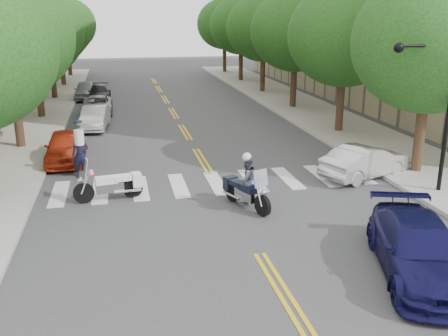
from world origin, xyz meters
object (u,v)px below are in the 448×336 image
object	(u,v)px
motorcycle_police	(245,183)
sedan_blue	(419,249)
motorcycle_parked	(114,185)
convertible	(365,161)
officer_standing	(81,155)

from	to	relation	value
motorcycle_police	sedan_blue	bearing A→B (deg)	97.54
motorcycle_parked	convertible	xyz separation A→B (m)	(10.43, 0.50, 0.12)
motorcycle_police	convertible	world-z (taller)	motorcycle_police
convertible	motorcycle_parked	bearing A→B (deg)	69.89
motorcycle_police	motorcycle_parked	distance (m)	4.94
motorcycle_police	motorcycle_parked	size ratio (longest dim) A/B	0.94
sedan_blue	motorcycle_police	bearing A→B (deg)	137.58
convertible	officer_standing	bearing A→B (deg)	55.06
motorcycle_police	convertible	bearing A→B (deg)	179.10
motorcycle_parked	sedan_blue	size ratio (longest dim) A/B	0.50
officer_standing	sedan_blue	size ratio (longest dim) A/B	0.38
motorcycle_parked	officer_standing	xyz separation A→B (m)	(-1.37, 3.03, 0.41)
motorcycle_police	motorcycle_parked	world-z (taller)	motorcycle_police
motorcycle_police	sedan_blue	world-z (taller)	motorcycle_police
officer_standing	convertible	xyz separation A→B (m)	(11.80, -2.52, -0.28)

